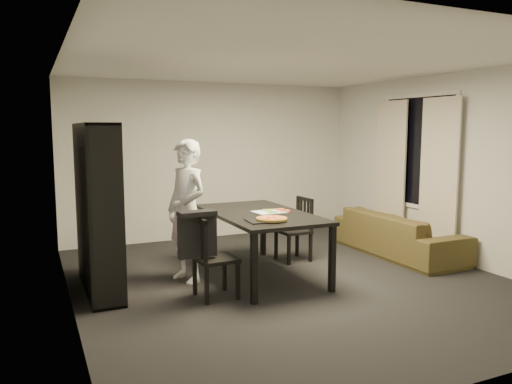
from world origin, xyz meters
name	(u,v)px	position (x,y,z in m)	size (l,w,h in m)	color
room	(291,174)	(0.00, 0.00, 1.30)	(5.01, 5.51, 2.61)	black
window_pane	(418,151)	(2.48, 0.60, 1.50)	(0.02, 1.40, 1.60)	black
window_frame	(418,151)	(2.48, 0.60, 1.50)	(0.03, 1.52, 1.72)	white
curtain_left	(439,178)	(2.40, 0.08, 1.15)	(0.03, 0.70, 2.25)	beige
curtain_right	(390,172)	(2.40, 1.12, 1.15)	(0.03, 0.70, 2.25)	beige
bookshelf	(98,208)	(-2.16, 0.60, 0.95)	(0.35, 1.50, 1.90)	black
dining_table	(259,218)	(-0.26, 0.34, 0.73)	(1.07, 1.93, 0.81)	black
chair_left	(208,252)	(-1.12, -0.21, 0.52)	(0.44, 0.44, 0.91)	black
chair_right	(298,225)	(0.56, 0.80, 0.50)	(0.43, 0.43, 0.88)	black
draped_jacket	(197,232)	(-1.25, -0.22, 0.75)	(0.42, 0.20, 0.50)	black
person	(187,211)	(-1.14, 0.52, 0.86)	(0.63, 0.41, 1.72)	white
baking_tray	(265,220)	(-0.45, -0.22, 0.81)	(0.40, 0.32, 0.01)	black
pepperoni_pizza	(272,219)	(-0.38, -0.25, 0.83)	(0.35, 0.35, 0.03)	#A78030
kitchen_towel	(270,212)	(-0.13, 0.30, 0.81)	(0.40, 0.30, 0.01)	white
pizza_slices	(276,211)	(-0.05, 0.30, 0.82)	(0.37, 0.31, 0.01)	gold
sofa	(398,234)	(2.04, 0.45, 0.31)	(2.13, 0.83, 0.62)	#433D1A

